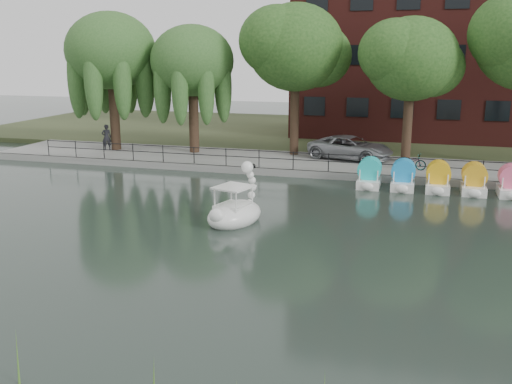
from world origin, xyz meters
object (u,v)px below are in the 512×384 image
at_px(minivan, 351,146).
at_px(pedestrian, 106,135).
at_px(swan_boat, 235,210).
at_px(bicycle, 411,161).

height_order(minivan, pedestrian, pedestrian).
height_order(pedestrian, swan_boat, swan_boat).
xyz_separation_m(pedestrian, swan_boat, (13.11, -12.24, -0.86)).
xyz_separation_m(bicycle, swan_boat, (-6.70, -11.20, -0.37)).
bearing_deg(minivan, bicycle, -106.09).
distance_m(minivan, pedestrian, 16.21).
relative_size(pedestrian, swan_boat, 0.61).
distance_m(minivan, swan_boat, 13.74).
height_order(bicycle, pedestrian, pedestrian).
relative_size(bicycle, swan_boat, 0.53).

